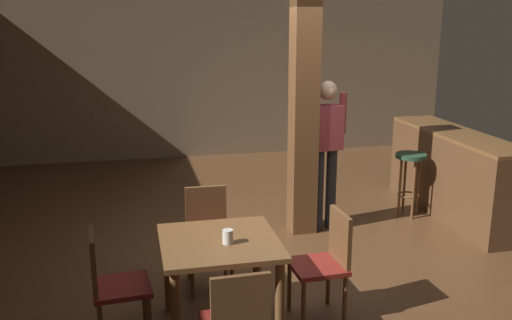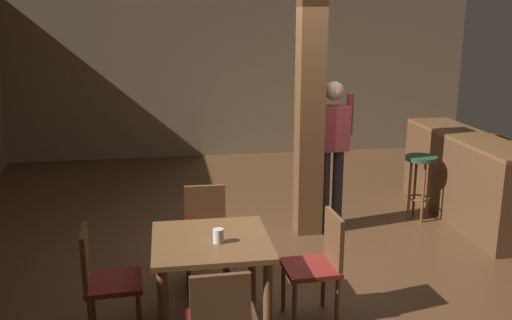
# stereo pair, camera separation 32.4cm
# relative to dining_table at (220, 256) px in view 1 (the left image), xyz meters

# --- Properties ---
(ground_plane) EXTENTS (10.80, 10.80, 0.00)m
(ground_plane) POSITION_rel_dining_table_xyz_m (1.04, 1.21, -0.62)
(ground_plane) COLOR #4C301C
(wall_back) EXTENTS (8.00, 0.10, 2.80)m
(wall_back) POSITION_rel_dining_table_xyz_m (1.04, 5.71, 0.78)
(wall_back) COLOR #756047
(wall_back) RESTS_ON ground_plane
(pillar) EXTENTS (0.28, 0.28, 2.80)m
(pillar) POSITION_rel_dining_table_xyz_m (1.25, 1.89, 0.78)
(pillar) COLOR brown
(pillar) RESTS_ON ground_plane
(dining_table) EXTENTS (0.90, 0.90, 0.75)m
(dining_table) POSITION_rel_dining_table_xyz_m (0.00, 0.00, 0.00)
(dining_table) COLOR brown
(dining_table) RESTS_ON ground_plane
(chair_north) EXTENTS (0.43, 0.43, 0.89)m
(chair_north) POSITION_rel_dining_table_xyz_m (0.02, 0.81, -0.11)
(chair_north) COLOR maroon
(chair_north) RESTS_ON ground_plane
(chair_west) EXTENTS (0.45, 0.45, 0.89)m
(chair_west) POSITION_rel_dining_table_xyz_m (-0.82, -0.02, -0.11)
(chair_west) COLOR maroon
(chair_west) RESTS_ON ground_plane
(chair_east) EXTENTS (0.44, 0.44, 0.89)m
(chair_east) POSITION_rel_dining_table_xyz_m (0.87, 0.00, -0.11)
(chair_east) COLOR maroon
(chair_east) RESTS_ON ground_plane
(napkin_cup) EXTENTS (0.08, 0.08, 0.11)m
(napkin_cup) POSITION_rel_dining_table_xyz_m (0.05, -0.08, 0.19)
(napkin_cup) COLOR beige
(napkin_cup) RESTS_ON dining_table
(standing_person) EXTENTS (0.47, 0.23, 1.72)m
(standing_person) POSITION_rel_dining_table_xyz_m (1.52, 1.88, 0.38)
(standing_person) COLOR maroon
(standing_person) RESTS_ON ground_plane
(bar_counter) EXTENTS (0.56, 2.33, 1.04)m
(bar_counter) POSITION_rel_dining_table_xyz_m (3.14, 1.99, -0.09)
(bar_counter) COLOR brown
(bar_counter) RESTS_ON ground_plane
(bar_stool_near) EXTENTS (0.37, 0.37, 0.79)m
(bar_stool_near) POSITION_rel_dining_table_xyz_m (2.67, 2.07, -0.02)
(bar_stool_near) COLOR #1E3828
(bar_stool_near) RESTS_ON ground_plane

